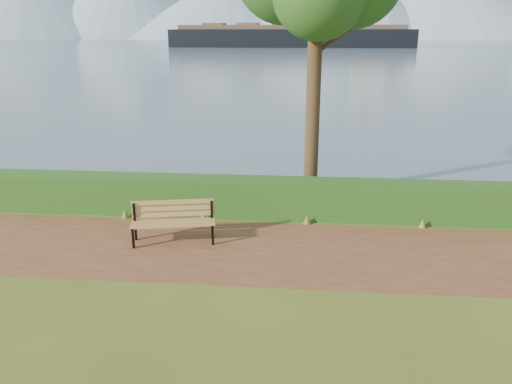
# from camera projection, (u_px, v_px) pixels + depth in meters

# --- Properties ---
(ground) EXTENTS (140.00, 140.00, 0.00)m
(ground) POSITION_uv_depth(u_px,v_px,m) (235.00, 255.00, 11.02)
(ground) COLOR #425518
(ground) RESTS_ON ground
(path) EXTENTS (40.00, 3.40, 0.01)m
(path) POSITION_uv_depth(u_px,v_px,m) (236.00, 250.00, 11.30)
(path) COLOR #582D1E
(path) RESTS_ON ground
(hedge) EXTENTS (32.00, 0.85, 1.00)m
(hedge) POSITION_uv_depth(u_px,v_px,m) (247.00, 197.00, 13.33)
(hedge) COLOR #1A4614
(hedge) RESTS_ON ground
(water) EXTENTS (700.00, 510.00, 0.00)m
(water) POSITION_uv_depth(u_px,v_px,m) (301.00, 42.00, 257.56)
(water) COLOR #465C71
(water) RESTS_ON ground
(mountains) EXTENTS (585.00, 190.00, 70.00)m
(mountains) POSITION_uv_depth(u_px,v_px,m) (291.00, 1.00, 388.40)
(mountains) COLOR #829CAE
(mountains) RESTS_ON ground
(bench) EXTENTS (2.00, 0.93, 0.97)m
(bench) POSITION_uv_depth(u_px,v_px,m) (173.00, 219.00, 11.62)
(bench) COLOR black
(bench) RESTS_ON ground
(cargo_ship) EXTENTS (78.69, 13.88, 23.82)m
(cargo_ship) POSITION_uv_depth(u_px,v_px,m) (299.00, 36.00, 161.62)
(cargo_ship) COLOR black
(cargo_ship) RESTS_ON ground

